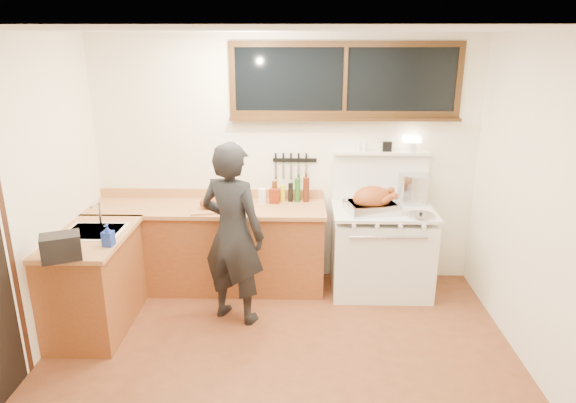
{
  "coord_description": "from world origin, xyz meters",
  "views": [
    {
      "loc": [
        0.16,
        -3.52,
        2.56
      ],
      "look_at": [
        0.05,
        0.85,
        1.15
      ],
      "focal_mm": 32.0,
      "sensor_mm": 36.0,
      "label": 1
    }
  ],
  "objects_px": {
    "vintage_stove": "(381,248)",
    "roast_turkey": "(372,202)",
    "man": "(233,234)",
    "cutting_board": "(211,205)"
  },
  "relations": [
    {
      "from": "vintage_stove",
      "to": "roast_turkey",
      "type": "distance_m",
      "value": 0.56
    },
    {
      "from": "man",
      "to": "roast_turkey",
      "type": "xyz_separation_m",
      "value": [
        1.32,
        0.52,
        0.15
      ]
    },
    {
      "from": "roast_turkey",
      "to": "man",
      "type": "bearing_deg",
      "value": -158.67
    },
    {
      "from": "man",
      "to": "cutting_board",
      "type": "relative_size",
      "value": 3.65
    },
    {
      "from": "cutting_board",
      "to": "roast_turkey",
      "type": "bearing_deg",
      "value": -0.39
    },
    {
      "from": "vintage_stove",
      "to": "man",
      "type": "xyz_separation_m",
      "value": [
        -1.45,
        -0.61,
        0.39
      ]
    },
    {
      "from": "roast_turkey",
      "to": "cutting_board",
      "type": "bearing_deg",
      "value": 179.61
    },
    {
      "from": "cutting_board",
      "to": "roast_turkey",
      "type": "height_order",
      "value": "roast_turkey"
    },
    {
      "from": "man",
      "to": "cutting_board",
      "type": "bearing_deg",
      "value": 117.86
    },
    {
      "from": "vintage_stove",
      "to": "cutting_board",
      "type": "distance_m",
      "value": 1.8
    }
  ]
}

